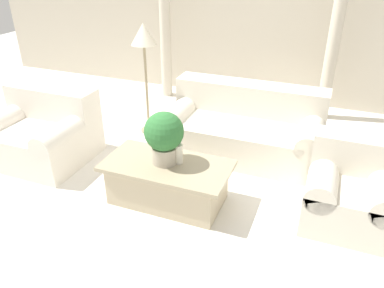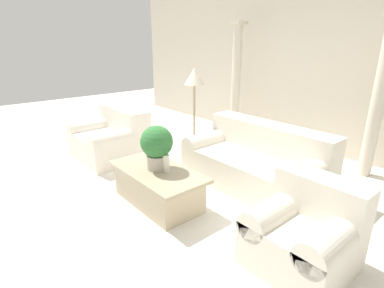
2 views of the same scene
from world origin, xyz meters
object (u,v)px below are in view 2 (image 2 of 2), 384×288
object	(u,v)px
coffee_table	(158,186)
sofa_long	(256,162)
floor_lamp	(194,83)
loveseat	(112,137)
armchair	(305,232)
potted_plant	(157,145)

from	to	relation	value
coffee_table	sofa_long	bearing A→B (deg)	71.45
floor_lamp	sofa_long	bearing A→B (deg)	-2.61
sofa_long	floor_lamp	size ratio (longest dim) A/B	1.28
loveseat	coffee_table	xyz separation A→B (m)	(1.83, -0.30, -0.12)
sofa_long	coffee_table	xyz separation A→B (m)	(-0.45, -1.34, -0.11)
loveseat	floor_lamp	bearing A→B (deg)	51.22
loveseat	coffee_table	bearing A→B (deg)	-9.18
coffee_table	armchair	distance (m)	1.78
sofa_long	potted_plant	world-z (taller)	potted_plant
floor_lamp	coffee_table	bearing A→B (deg)	-56.05
sofa_long	potted_plant	size ratio (longest dim) A/B	3.60
sofa_long	coffee_table	world-z (taller)	sofa_long
loveseat	floor_lamp	world-z (taller)	floor_lamp
coffee_table	floor_lamp	size ratio (longest dim) A/B	0.85
loveseat	coffee_table	world-z (taller)	loveseat
potted_plant	armchair	size ratio (longest dim) A/B	0.66
sofa_long	loveseat	xyz separation A→B (m)	(-2.28, -1.04, 0.01)
potted_plant	floor_lamp	distance (m)	1.73
floor_lamp	potted_plant	bearing A→B (deg)	-56.42
sofa_long	potted_plant	xyz separation A→B (m)	(-0.48, -1.31, 0.41)
potted_plant	floor_lamp	world-z (taller)	floor_lamp
coffee_table	floor_lamp	xyz separation A→B (m)	(-0.94, 1.40, 1.04)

